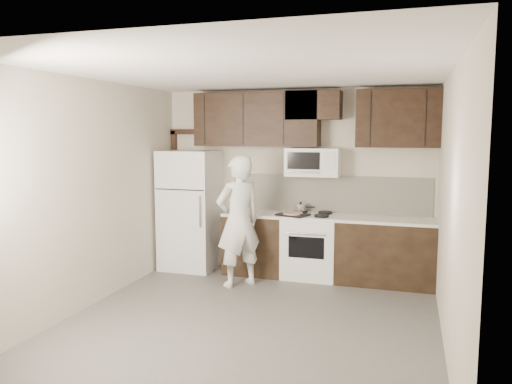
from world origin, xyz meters
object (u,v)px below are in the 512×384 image
at_px(microwave, 313,162).
at_px(person, 238,221).
at_px(refrigerator, 190,210).
at_px(stove, 310,246).

distance_m(microwave, person, 1.39).
bearing_deg(refrigerator, microwave, 5.15).
bearing_deg(refrigerator, person, -32.14).
bearing_deg(stove, person, -141.73).
relative_size(refrigerator, person, 1.02).
distance_m(stove, person, 1.17).
xyz_separation_m(stove, refrigerator, (-1.85, -0.05, 0.44)).
height_order(stove, person, person).
bearing_deg(microwave, person, -137.17).
bearing_deg(microwave, stove, -89.90).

